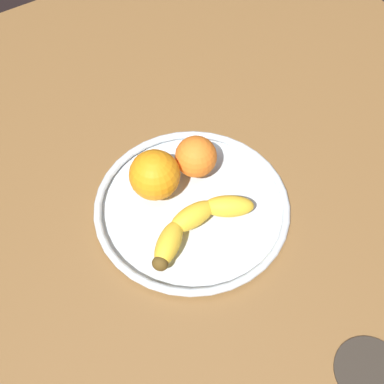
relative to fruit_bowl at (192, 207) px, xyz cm
name	(u,v)px	position (x,y,z in cm)	size (l,w,h in cm)	color
ground_plane	(192,217)	(0.00, 0.00, -2.92)	(125.56, 125.56, 4.00)	brown
fruit_bowl	(192,207)	(0.00, 0.00, 0.00)	(29.95, 29.95, 1.80)	silver
banana	(196,223)	(2.04, 4.12, 2.53)	(18.89, 7.59, 3.30)	yellow
orange_back_left	(196,157)	(-4.01, -5.12, 4.15)	(6.53, 6.53, 6.53)	orange
orange_front_right	(155,175)	(3.31, -5.11, 4.73)	(7.70, 7.70, 7.70)	orange
ambient_coaster	(370,371)	(-5.70, 33.05, -0.62)	(9.21, 9.21, 0.60)	#322C24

